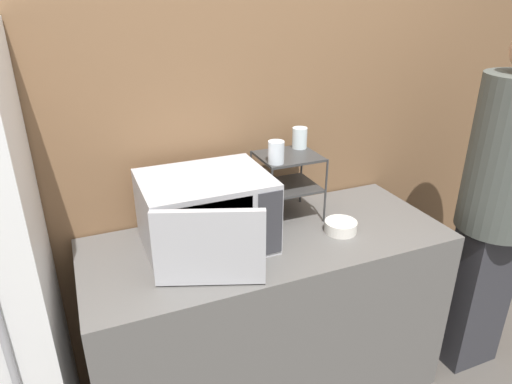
% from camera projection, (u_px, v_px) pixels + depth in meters
% --- Properties ---
extents(wall_back, '(8.00, 0.06, 2.60)m').
position_uv_depth(wall_back, '(238.00, 129.00, 2.21)').
color(wall_back, brown).
rests_on(wall_back, ground_plane).
extents(counter, '(1.65, 0.67, 0.89)m').
position_uv_depth(counter, '(268.00, 317.00, 2.24)').
color(counter, '#595654').
rests_on(counter, ground_plane).
extents(microwave, '(0.54, 0.59, 0.32)m').
position_uv_depth(microwave, '(206.00, 213.00, 1.94)').
color(microwave, '#ADADB2').
rests_on(microwave, counter).
extents(dish_rack, '(0.29, 0.25, 0.32)m').
position_uv_depth(dish_rack, '(288.00, 173.00, 2.17)').
color(dish_rack, '#333333').
rests_on(dish_rack, counter).
extents(glass_front_left, '(0.07, 0.07, 0.10)m').
position_uv_depth(glass_front_left, '(276.00, 152.00, 2.02)').
color(glass_front_left, silver).
rests_on(glass_front_left, dish_rack).
extents(glass_back_right, '(0.07, 0.07, 0.10)m').
position_uv_depth(glass_back_right, '(300.00, 138.00, 2.21)').
color(glass_back_right, silver).
rests_on(glass_back_right, dish_rack).
extents(bowl, '(0.15, 0.15, 0.05)m').
position_uv_depth(bowl, '(341.00, 227.00, 2.11)').
color(bowl, silver).
rests_on(bowl, counter).
extents(person, '(0.37, 0.37, 1.79)m').
position_uv_depth(person, '(501.00, 196.00, 2.21)').
color(person, '#2D2D33').
rests_on(person, ground_plane).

